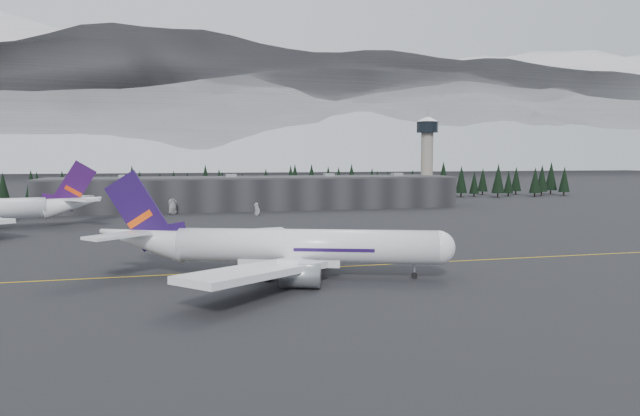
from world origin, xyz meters
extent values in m
plane|color=black|center=(0.00, 0.00, 0.00)|extent=(1400.00, 1400.00, 0.00)
cube|color=gold|center=(0.00, -2.00, 0.01)|extent=(400.00, 0.40, 0.02)
cube|color=black|center=(0.00, 125.00, 6.00)|extent=(160.00, 30.00, 12.00)
cube|color=#333335|center=(0.00, 125.00, 12.30)|extent=(160.00, 30.00, 0.60)
cylinder|color=gray|center=(75.00, 128.00, 16.00)|extent=(5.20, 5.20, 32.00)
cylinder|color=black|center=(75.00, 128.00, 33.25)|extent=(9.20, 9.20, 4.50)
cone|color=silver|center=(75.00, 128.00, 36.70)|extent=(10.00, 10.00, 2.00)
cube|color=black|center=(0.00, 162.00, 7.50)|extent=(360.00, 20.00, 15.00)
cylinder|color=white|center=(-9.57, -9.02, 5.23)|extent=(43.28, 19.49, 5.71)
sphere|color=white|center=(11.15, -16.06, 5.23)|extent=(5.71, 5.71, 5.71)
cone|color=white|center=(-36.59, 0.17, 6.09)|extent=(16.97, 10.55, 8.27)
cube|color=white|center=(-10.23, 6.78, 3.71)|extent=(11.79, 27.54, 2.44)
cylinder|color=#979A9F|center=(-6.50, -0.01, 2.09)|extent=(7.02, 5.41, 3.62)
cube|color=white|center=(-19.72, -21.14, 3.71)|extent=(24.64, 23.81, 2.44)
cylinder|color=#979A9F|center=(-12.63, -18.03, 2.09)|extent=(7.02, 5.41, 3.62)
cube|color=#210E45|center=(-37.04, 0.32, 10.94)|extent=(11.56, 4.33, 14.17)
cube|color=#F14C0E|center=(-36.86, 0.26, 9.52)|extent=(4.56, 2.00, 3.49)
cube|color=white|center=(-36.56, 6.19, 7.42)|extent=(6.24, 11.10, 0.48)
cube|color=white|center=(-40.23, -4.62, 7.42)|extent=(10.69, 10.12, 0.48)
cylinder|color=black|center=(7.55, -14.84, 1.43)|extent=(0.48, 0.48, 2.85)
cylinder|color=black|center=(-14.50, -2.82, 1.43)|extent=(0.48, 0.48, 2.85)
cylinder|color=black|center=(-17.25, -10.93, 1.43)|extent=(0.48, 0.48, 2.85)
cone|color=white|center=(-60.96, 79.47, 6.56)|extent=(18.14, 9.71, 8.91)
cube|color=#310F48|center=(-60.45, 79.58, 11.79)|extent=(12.79, 3.30, 15.27)
cube|color=red|center=(-60.65, 79.53, 10.25)|extent=(5.00, 1.64, 3.76)
cube|color=white|center=(-57.63, 73.90, 8.00)|extent=(11.01, 11.44, 0.51)
cube|color=white|center=(-60.28, 85.92, 8.00)|extent=(7.80, 12.14, 0.51)
imported|color=silver|center=(-32.58, 106.96, 0.78)|extent=(4.94, 6.20, 1.57)
imported|color=white|center=(-3.86, 94.52, 0.78)|extent=(4.90, 2.97, 1.56)
camera|label=1|loc=(-30.48, -101.95, 20.02)|focal=32.00mm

